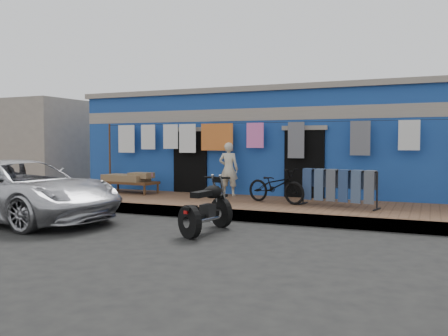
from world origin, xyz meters
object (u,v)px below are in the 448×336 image
(seated_person, at_px, (229,169))
(bicycle, at_px, (276,182))
(jeans_rack, at_px, (338,188))
(motorcycle, at_px, (206,205))
(car, at_px, (20,189))
(charpoy, at_px, (131,183))

(seated_person, distance_m, bicycle, 2.00)
(bicycle, height_order, jeans_rack, bicycle)
(seated_person, bearing_deg, motorcycle, 98.28)
(motorcycle, bearing_deg, car, -172.93)
(bicycle, distance_m, motorcycle, 3.08)
(car, relative_size, charpoy, 2.75)
(seated_person, height_order, bicycle, seated_person)
(seated_person, distance_m, jeans_rack, 3.48)
(car, distance_m, jeans_rack, 7.25)
(charpoy, bearing_deg, car, -92.84)
(jeans_rack, bearing_deg, motorcycle, -124.57)
(charpoy, xyz_separation_m, jeans_rack, (6.26, -0.68, 0.16))
(seated_person, bearing_deg, bicycle, 140.42)
(seated_person, height_order, charpoy, seated_person)
(seated_person, height_order, motorcycle, seated_person)
(motorcycle, bearing_deg, bicycle, 83.73)
(car, bearing_deg, seated_person, -30.62)
(car, relative_size, seated_person, 3.31)
(motorcycle, distance_m, charpoy, 5.56)
(car, xyz_separation_m, seated_person, (3.19, 4.44, 0.30))
(seated_person, bearing_deg, car, 45.21)
(car, bearing_deg, bicycle, -49.95)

